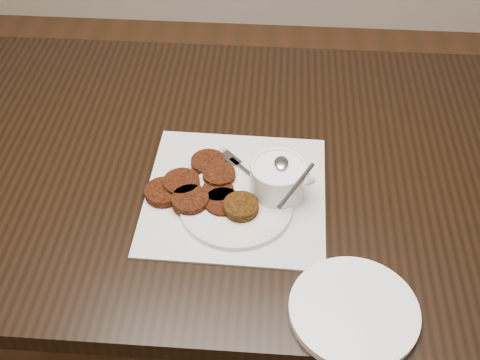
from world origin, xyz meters
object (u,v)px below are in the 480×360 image
at_px(table, 209,271).
at_px(napkin, 236,194).
at_px(plate_with_patty, 236,204).
at_px(plate_empty, 354,311).
at_px(sauce_ramekin, 279,166).

height_order(table, napkin, napkin).
height_order(plate_with_patty, plate_empty, plate_with_patty).
bearing_deg(sauce_ramekin, table, 149.38).
height_order(napkin, plate_empty, plate_empty).
height_order(napkin, sauce_ramekin, sauce_ramekin).
relative_size(napkin, sauce_ramekin, 2.39).
distance_m(napkin, sauce_ramekin, 0.11).
bearing_deg(plate_with_patty, napkin, 95.95).
height_order(table, sauce_ramekin, sauce_ramekin).
relative_size(plate_with_patty, plate_empty, 1.01).
bearing_deg(napkin, plate_with_patty, -84.05).
relative_size(sauce_ramekin, plate_with_patty, 0.68).
relative_size(napkin, plate_with_patty, 1.62).
distance_m(table, napkin, 0.40).
xyz_separation_m(plate_with_patty, plate_empty, (0.20, -0.21, -0.01)).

